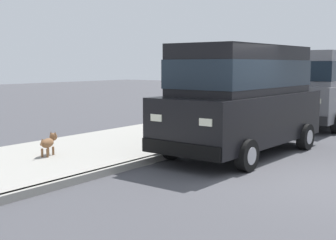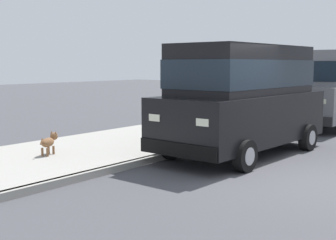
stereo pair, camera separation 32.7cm
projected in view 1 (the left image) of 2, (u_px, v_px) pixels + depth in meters
ground_plane at (311, 177)px, 8.58m from camera, size 80.00×80.00×0.00m
curb at (172, 154)px, 10.45m from camera, size 0.16×64.00×0.14m
sidewalk at (113, 146)px, 11.51m from camera, size 3.60×64.00×0.14m
car_black_van at (242, 95)px, 10.64m from camera, size 2.25×4.96×2.52m
car_grey_van at (322, 85)px, 15.60m from camera, size 2.19×4.93×2.52m
dog_brown at (49, 142)px, 9.91m from camera, size 0.39×0.71×0.49m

